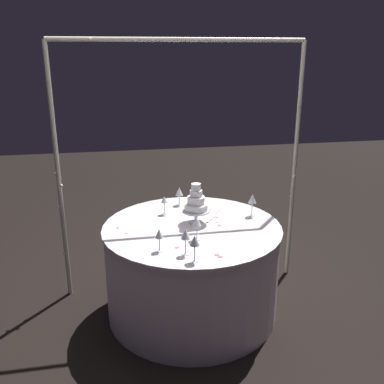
% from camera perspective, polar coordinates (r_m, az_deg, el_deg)
% --- Properties ---
extents(ground_plane, '(12.00, 12.00, 0.00)m').
position_cam_1_polar(ground_plane, '(3.59, -0.00, -15.55)').
color(ground_plane, black).
extents(decorative_arch, '(2.05, 0.05, 2.11)m').
position_cam_1_polar(decorative_arch, '(3.47, -1.35, 8.03)').
color(decorative_arch, '#B7B29E').
rests_on(decorative_arch, ground).
extents(main_table, '(1.36, 1.36, 0.74)m').
position_cam_1_polar(main_table, '(3.40, -0.00, -10.36)').
color(main_table, white).
rests_on(main_table, ground).
extents(tiered_cake, '(0.22, 0.22, 0.32)m').
position_cam_1_polar(tiered_cake, '(3.23, 0.54, -1.52)').
color(tiered_cake, silver).
rests_on(tiered_cake, main_table).
extents(wine_glass_0, '(0.07, 0.07, 0.18)m').
position_cam_1_polar(wine_glass_0, '(3.42, 8.12, -1.00)').
color(wine_glass_0, silver).
rests_on(wine_glass_0, main_table).
extents(wine_glass_1, '(0.07, 0.07, 0.16)m').
position_cam_1_polar(wine_glass_1, '(3.64, -1.74, 0.01)').
color(wine_glass_1, silver).
rests_on(wine_glass_1, main_table).
extents(wine_glass_2, '(0.07, 0.07, 0.18)m').
position_cam_1_polar(wine_glass_2, '(2.66, 0.36, -6.68)').
color(wine_glass_2, silver).
rests_on(wine_glass_2, main_table).
extents(wine_glass_3, '(0.07, 0.07, 0.16)m').
position_cam_1_polar(wine_glass_3, '(2.97, 0.66, -4.19)').
color(wine_glass_3, silver).
rests_on(wine_glass_3, main_table).
extents(wine_glass_4, '(0.06, 0.06, 0.18)m').
position_cam_1_polar(wine_glass_4, '(2.75, -0.88, -5.81)').
color(wine_glass_4, silver).
rests_on(wine_glass_4, main_table).
extents(wine_glass_5, '(0.06, 0.06, 0.15)m').
position_cam_1_polar(wine_glass_5, '(3.44, -3.74, -1.20)').
color(wine_glass_5, silver).
rests_on(wine_glass_5, main_table).
extents(wine_glass_6, '(0.06, 0.06, 0.16)m').
position_cam_1_polar(wine_glass_6, '(2.81, -4.44, -5.77)').
color(wine_glass_6, silver).
rests_on(wine_glass_6, main_table).
extents(cake_knife, '(0.18, 0.26, 0.01)m').
position_cam_1_polar(cake_knife, '(3.41, 2.84, -3.34)').
color(cake_knife, silver).
rests_on(cake_knife, main_table).
extents(rose_petal_0, '(0.03, 0.02, 0.00)m').
position_cam_1_polar(rose_petal_0, '(3.14, -8.86, -5.52)').
color(rose_petal_0, '#EA6B84').
rests_on(rose_petal_0, main_table).
extents(rose_petal_1, '(0.05, 0.04, 0.00)m').
position_cam_1_polar(rose_petal_1, '(3.40, 3.31, -3.44)').
color(rose_petal_1, '#EA6B84').
rests_on(rose_petal_1, main_table).
extents(rose_petal_2, '(0.04, 0.03, 0.00)m').
position_cam_1_polar(rose_petal_2, '(3.25, 3.71, -4.49)').
color(rose_petal_2, '#EA6B84').
rests_on(rose_petal_2, main_table).
extents(rose_petal_3, '(0.02, 0.03, 0.00)m').
position_cam_1_polar(rose_petal_3, '(3.43, -3.62, -3.23)').
color(rose_petal_3, '#EA6B84').
rests_on(rose_petal_3, main_table).
extents(rose_petal_4, '(0.03, 0.02, 0.00)m').
position_cam_1_polar(rose_petal_4, '(3.31, 3.33, -4.08)').
color(rose_petal_4, '#EA6B84').
rests_on(rose_petal_4, main_table).
extents(rose_petal_5, '(0.04, 0.04, 0.00)m').
position_cam_1_polar(rose_petal_5, '(3.55, 2.48, -2.42)').
color(rose_petal_5, '#EA6B84').
rests_on(rose_petal_5, main_table).
extents(rose_petal_6, '(0.05, 0.04, 0.00)m').
position_cam_1_polar(rose_petal_6, '(2.78, 3.84, -8.67)').
color(rose_petal_6, '#EA6B84').
rests_on(rose_petal_6, main_table).
extents(rose_petal_7, '(0.05, 0.04, 0.00)m').
position_cam_1_polar(rose_petal_7, '(2.90, -2.01, -7.45)').
color(rose_petal_7, '#EA6B84').
rests_on(rose_petal_7, main_table).
extents(rose_petal_8, '(0.04, 0.05, 0.00)m').
position_cam_1_polar(rose_petal_8, '(3.08, -1.34, -5.84)').
color(rose_petal_8, '#EA6B84').
rests_on(rose_petal_8, main_table).
extents(rose_petal_9, '(0.04, 0.03, 0.00)m').
position_cam_1_polar(rose_petal_9, '(2.80, 3.34, -8.41)').
color(rose_petal_9, '#EA6B84').
rests_on(rose_petal_9, main_table).
extents(rose_petal_10, '(0.03, 0.03, 0.00)m').
position_cam_1_polar(rose_petal_10, '(3.25, -9.98, -4.76)').
color(rose_petal_10, '#EA6B84').
rests_on(rose_petal_10, main_table).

